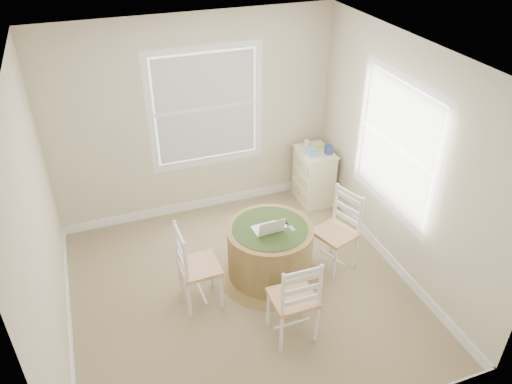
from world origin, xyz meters
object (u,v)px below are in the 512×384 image
round_table (270,250)px  chair_near (293,297)px  laptop (268,229)px  corner_chest (314,176)px  chair_right (335,233)px  chair_left (199,266)px

round_table → chair_near: chair_near is taller
chair_near → laptop: bearing=-93.6°
corner_chest → chair_right: bearing=-105.8°
laptop → round_table: bearing=-138.6°
chair_right → chair_left: bearing=-108.1°
chair_right → corner_chest: chair_right is taller
chair_right → laptop: bearing=-112.8°
chair_left → corner_chest: chair_left is taller
chair_right → corner_chest: size_ratio=1.24×
round_table → laptop: 0.34m
chair_near → corner_chest: (1.24, 2.13, -0.09)m
chair_near → laptop: chair_near is taller
round_table → chair_near: size_ratio=1.19×
chair_left → chair_right: same height
chair_left → chair_near: (0.73, -0.75, 0.00)m
chair_left → chair_near: size_ratio=1.00×
round_table → laptop: bearing=-139.7°
chair_left → laptop: (0.78, 0.08, 0.23)m
chair_right → corner_chest: 1.42m
chair_near → chair_right: bearing=-137.4°
chair_left → chair_near: same height
chair_right → laptop: (-0.79, 0.05, 0.23)m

